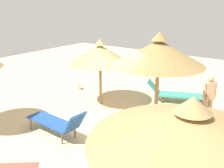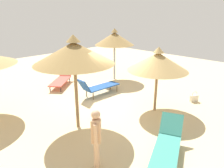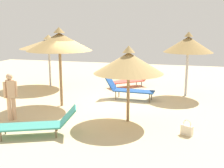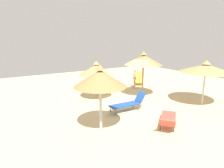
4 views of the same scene
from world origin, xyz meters
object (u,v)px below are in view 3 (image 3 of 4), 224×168
Objects in this scene: parasol_umbrella_near_right at (129,63)px; parasol_umbrella_front at (59,42)px; parasol_umbrella_back at (49,44)px; lounge_chair_far_right at (40,124)px; lounge_chair_center at (128,89)px; person_standing_near_right at (11,94)px; parasol_umbrella_edge at (188,45)px; handbag at (187,130)px; lounge_chair_far_left at (131,80)px.

parasol_umbrella_front is at bearing 158.81° from parasol_umbrella_near_right.
parasol_umbrella_back is 1.26× the size of lounge_chair_far_right.
lounge_chair_center is 1.32× the size of person_standing_near_right.
parasol_umbrella_back is 6.75m from lounge_chair_far_right.
parasol_umbrella_back is at bearing 123.51° from parasol_umbrella_front.
lounge_chair_far_right is (0.68, -2.91, -2.10)m from parasol_umbrella_front.
parasol_umbrella_near_right is 4.31m from parasol_umbrella_edge.
parasol_umbrella_front is (-2.83, 1.10, 0.54)m from parasol_umbrella_near_right.
parasol_umbrella_back is at bearing 102.76° from person_standing_near_right.
parasol_umbrella_edge is 7.40m from person_standing_near_right.
parasol_umbrella_near_right is 0.88× the size of parasol_umbrella_edge.
parasol_umbrella_edge is at bearing 90.66° from handbag.
lounge_chair_far_left is 4.54× the size of handbag.
lounge_chair_center is at bearing -18.67° from parasol_umbrella_back.
parasol_umbrella_near_right is at bearing 158.59° from handbag.
parasol_umbrella_edge reaches higher than person_standing_near_right.
lounge_chair_far_left is 6.44m from handbag.
parasol_umbrella_back is at bearing 178.14° from parasol_umbrella_edge.
lounge_chair_far_left is at bearing 99.60° from parasol_umbrella_near_right.
parasol_umbrella_near_right is at bearing -114.76° from parasol_umbrella_edge.
lounge_chair_center reaches higher than lounge_chair_far_left.
parasol_umbrella_edge is at bearing 27.67° from lounge_chair_center.
person_standing_near_right is (1.12, -4.96, -1.28)m from parasol_umbrella_back.
lounge_chair_far_left is 6.61m from person_standing_near_right.
person_standing_near_right is at bearing -178.87° from handbag.
lounge_chair_center is (-0.55, 2.67, -1.47)m from parasol_umbrella_near_right.
parasol_umbrella_back reaches higher than person_standing_near_right.
parasol_umbrella_back is 5.24m from person_standing_near_right.
parasol_umbrella_front reaches higher than person_standing_near_right.
parasol_umbrella_edge is at bearing -1.86° from parasol_umbrella_back.
parasol_umbrella_near_right is 3.09m from parasol_umbrella_front.
lounge_chair_far_right is 1.90m from person_standing_near_right.
lounge_chair_far_right is 4.90× the size of handbag.
lounge_chair_far_left is 0.93× the size of lounge_chair_far_right.
parasol_umbrella_back reaches higher than lounge_chair_center.
lounge_chair_far_left is at bearing 64.39° from person_standing_near_right.
person_standing_near_right is at bearing -115.61° from lounge_chair_far_left.
parasol_umbrella_back reaches higher than parasol_umbrella_near_right.
lounge_chair_far_left reaches higher than handbag.
person_standing_near_right reaches higher than lounge_chair_far_right.
parasol_umbrella_front is at bearing -148.79° from parasol_umbrella_edge.
lounge_chair_far_left is (-2.66, 1.20, -1.90)m from parasol_umbrella_edge.
parasol_umbrella_back is at bearing 144.06° from handbag.
parasol_umbrella_edge is 5.08m from handbag.
parasol_umbrella_near_right is at bearing -21.19° from parasol_umbrella_front.
person_standing_near_right reaches higher than lounge_chair_center.
parasol_umbrella_edge is 6.64m from parasol_umbrella_back.
parasol_umbrella_front is at bearing 65.58° from person_standing_near_right.
parasol_umbrella_back is 6.20× the size of handbag.
person_standing_near_right is 3.40× the size of handbag.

